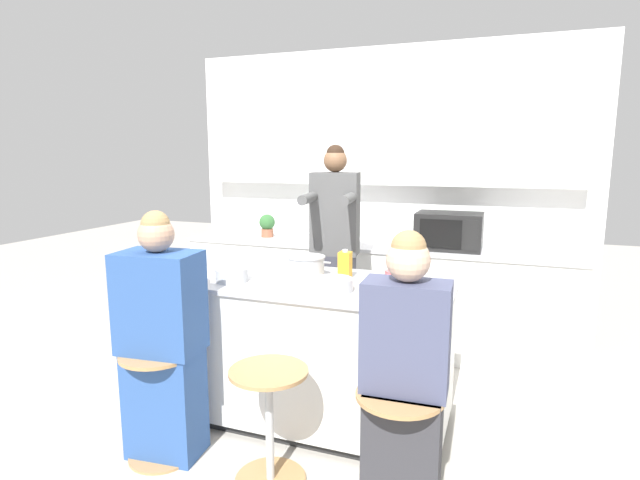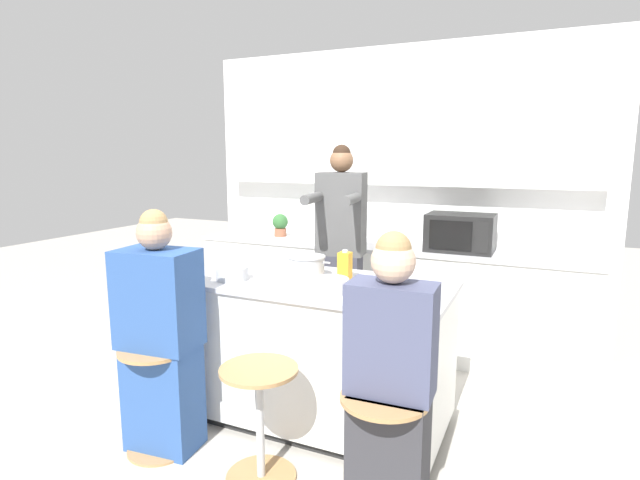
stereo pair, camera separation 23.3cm
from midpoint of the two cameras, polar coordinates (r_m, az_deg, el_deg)
name	(u,v)px [view 1 (the left image)]	position (r m, az deg, el deg)	size (l,w,h in m)	color
ground_plane	(316,418)	(3.51, -2.52, -19.70)	(16.00, 16.00, 0.00)	#B2ADA3
wall_back	(382,174)	(4.73, 5.68, 7.48)	(3.77, 0.22, 2.70)	white
back_counter	(372,293)	(4.61, 4.49, -6.12)	(3.50, 0.64, 0.93)	white
kitchen_island	(316,350)	(3.30, -2.58, -12.53)	(1.72, 0.82, 0.94)	black
bar_stool_leftmost	(159,396)	(3.14, -20.01, -16.40)	(0.41, 0.41, 0.63)	tan
bar_stool_center	(269,416)	(2.79, -8.34, -19.35)	(0.41, 0.41, 0.63)	tan
bar_stool_rightmost	(398,445)	(2.55, 6.18, -22.32)	(0.41, 0.41, 0.63)	tan
person_cooking	(335,263)	(3.84, -0.06, -2.67)	(0.43, 0.61, 1.80)	#383842
person_wrapped_blanket	(162,343)	(3.04, -19.76, -11.06)	(0.47, 0.33, 1.43)	#2D5193
person_seated_near	(404,387)	(2.46, 6.83, -16.44)	(0.41, 0.28, 1.39)	#333338
cooking_pot	(306,267)	(3.23, -3.64, -3.09)	(0.33, 0.25, 0.14)	#B7BABC
fruit_bowl	(232,275)	(3.21, -12.13, -3.92)	(0.21, 0.21, 0.08)	#B7BABC
mixing_bowl_steel	(333,285)	(2.92, -0.76, -5.15)	(0.23, 0.23, 0.08)	#B7BABC
coffee_cup_near	(391,278)	(3.04, 5.95, -4.41)	(0.11, 0.07, 0.10)	#DB4C51
banana_bunch	(416,299)	(2.72, 8.49, -6.72)	(0.16, 0.11, 0.05)	yellow
juice_carton	(345,265)	(3.19, 0.79, -2.91)	(0.08, 0.08, 0.19)	gold
microwave	(449,231)	(4.31, 13.04, 1.01)	(0.54, 0.38, 0.31)	black
potted_plant	(267,225)	(4.87, -7.43, 1.74)	(0.15, 0.15, 0.22)	#93563D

